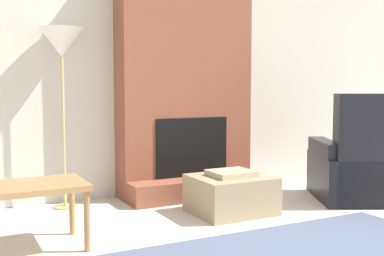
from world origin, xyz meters
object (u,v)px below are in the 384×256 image
(ottoman, at_px, (231,194))
(side_table, at_px, (27,192))
(floor_lamp_left, at_px, (62,48))
(armchair, at_px, (360,169))

(ottoman, bearing_deg, side_table, -173.76)
(floor_lamp_left, bearing_deg, ottoman, -34.35)
(armchair, relative_size, side_table, 1.45)
(side_table, bearing_deg, ottoman, 6.24)
(side_table, height_order, floor_lamp_left, floor_lamp_left)
(armchair, relative_size, floor_lamp_left, 0.69)
(ottoman, distance_m, floor_lamp_left, 2.05)
(ottoman, height_order, side_table, side_table)
(armchair, xyz_separation_m, side_table, (-3.19, -0.02, 0.09))
(ottoman, distance_m, armchair, 1.42)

